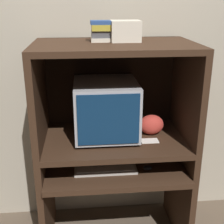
{
  "coord_description": "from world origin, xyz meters",
  "views": [
    {
      "loc": [
        -0.2,
        -1.61,
        1.7
      ],
      "look_at": [
        -0.02,
        0.3,
        0.99
      ],
      "focal_mm": 50.0,
      "sensor_mm": 36.0,
      "label": 1
    }
  ],
  "objects": [
    {
      "name": "paper_card",
      "position": [
        0.23,
        0.22,
        0.81
      ],
      "size": [
        0.11,
        0.07,
        0.0
      ],
      "color": "white",
      "rests_on": "desk_monitor_shelf"
    },
    {
      "name": "desk_monitor_shelf",
      "position": [
        0.0,
        0.3,
        0.77
      ],
      "size": [
        1.0,
        0.6,
        0.18
      ],
      "color": "#382316",
      "rests_on": "desk_base"
    },
    {
      "name": "snack_bag",
      "position": [
        0.26,
        0.34,
        0.88
      ],
      "size": [
        0.17,
        0.13,
        0.14
      ],
      "color": "#BC382D",
      "rests_on": "desk_monitor_shelf"
    },
    {
      "name": "mouse",
      "position": [
        0.21,
        0.17,
        0.64
      ],
      "size": [
        0.06,
        0.04,
        0.03
      ],
      "color": "black",
      "rests_on": "desk_base"
    },
    {
      "name": "keyboard",
      "position": [
        -0.07,
        0.18,
        0.64
      ],
      "size": [
        0.41,
        0.15,
        0.03
      ],
      "color": "beige",
      "rests_on": "desk_base"
    },
    {
      "name": "book_stack",
      "position": [
        -0.06,
        0.37,
        1.5
      ],
      "size": [
        0.17,
        0.11,
        0.13
      ],
      "color": "beige",
      "rests_on": "hutch_upper"
    },
    {
      "name": "wall_back",
      "position": [
        0.0,
        0.66,
        1.3
      ],
      "size": [
        6.0,
        0.06,
        2.6
      ],
      "color": "#B2A893",
      "rests_on": "ground_plane"
    },
    {
      "name": "desk_base",
      "position": [
        0.0,
        0.26,
        0.4
      ],
      "size": [
        1.0,
        0.64,
        0.63
      ],
      "color": "#382316",
      "rests_on": "ground_plane"
    },
    {
      "name": "storage_box",
      "position": [
        0.07,
        0.36,
        1.5
      ],
      "size": [
        0.18,
        0.15,
        0.13
      ],
      "color": "beige",
      "rests_on": "hutch_upper"
    },
    {
      "name": "hutch_upper",
      "position": [
        0.0,
        0.34,
        1.23
      ],
      "size": [
        1.0,
        0.6,
        0.63
      ],
      "color": "#382316",
      "rests_on": "desk_monitor_shelf"
    },
    {
      "name": "crt_monitor",
      "position": [
        -0.05,
        0.34,
        1.01
      ],
      "size": [
        0.41,
        0.44,
        0.38
      ],
      "color": "#B2B2B7",
      "rests_on": "desk_monitor_shelf"
    }
  ]
}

